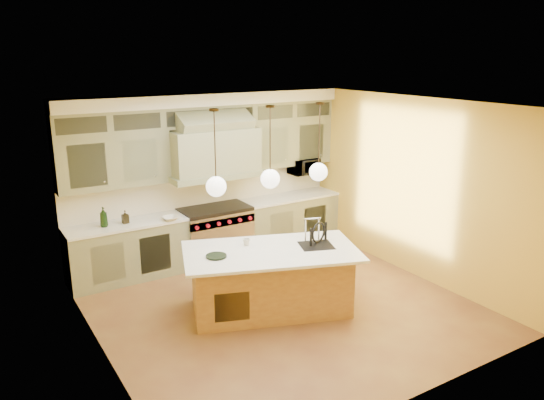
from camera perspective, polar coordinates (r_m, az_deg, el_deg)
floor at (r=7.82m, az=1.01°, el=-11.39°), size 5.00×5.00×0.00m
ceiling at (r=7.00m, az=1.12°, el=10.27°), size 5.00×5.00×0.00m
wall_back at (r=9.41m, az=-7.24°, el=2.58°), size 5.00×0.00×5.00m
wall_front at (r=5.48m, az=15.53°, el=-7.58°), size 5.00×0.00×5.00m
wall_left at (r=6.35m, az=-18.33°, el=-4.56°), size 0.00×5.00×5.00m
wall_right at (r=8.84m, az=14.81°, el=1.34°), size 0.00×5.00×5.00m
back_cabinetry at (r=9.17m, az=-6.53°, el=2.15°), size 5.00×0.77×2.90m
range at (r=9.36m, az=-6.12°, el=-3.59°), size 1.20×0.74×0.96m
kitchen_island at (r=7.55m, az=-0.14°, el=-8.47°), size 2.68×2.01×1.35m
counter_stool at (r=7.64m, az=5.88°, el=-6.35°), size 0.54×0.54×1.23m
microwave at (r=10.14m, az=3.43°, el=3.64°), size 0.54×0.37×0.30m
oil_bottle_a at (r=8.58m, az=-17.67°, el=-1.76°), size 0.13×0.13×0.31m
oil_bottle_b at (r=8.68m, az=-15.51°, el=-1.76°), size 0.10×0.10×0.21m
fruit_bowl at (r=8.69m, az=-10.87°, el=-1.95°), size 0.26×0.26×0.06m
cup at (r=7.50m, az=-2.77°, el=-4.54°), size 0.11×0.11×0.10m
pendant_left at (r=6.70m, az=-6.03°, el=1.69°), size 0.26×0.26×1.11m
pendant_center at (r=7.07m, az=-0.20°, el=2.52°), size 0.26×0.26×1.11m
pendant_right at (r=7.51m, az=5.01°, el=3.24°), size 0.26×0.26×1.11m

